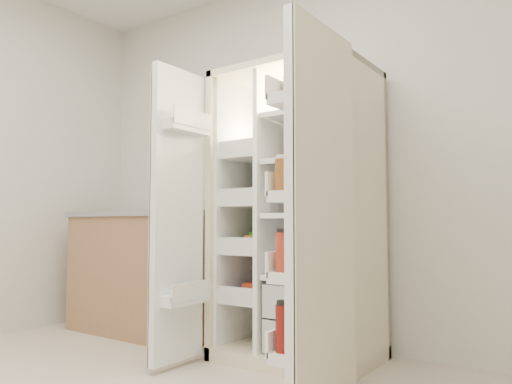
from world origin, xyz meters
The scene contains 5 objects.
wall_back centered at (0.00, 2.00, 1.35)m, with size 4.00×0.02×2.70m, color silver.
refrigerator centered at (0.21, 1.65, 0.74)m, with size 0.92×0.70×1.80m.
freezer_door centered at (-0.31, 1.05, 0.89)m, with size 0.15×0.40×1.72m.
fridge_door centered at (0.67, 0.96, 0.87)m, with size 0.17×0.58×1.72m.
kitchen_counter centered at (-1.13, 1.60, 0.47)m, with size 1.28×0.68×0.93m.
Camera 1 is at (1.72, -1.03, 0.83)m, focal length 34.00 mm.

